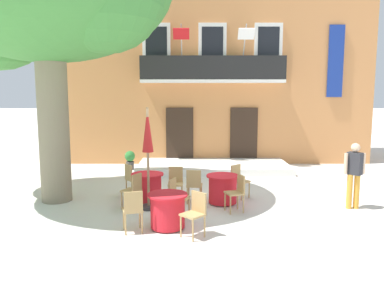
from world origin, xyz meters
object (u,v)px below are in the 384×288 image
Objects in this scene: cafe_chair_near_tree_2 at (238,179)px; cafe_table_front at (147,187)px; ground_planter_left at (129,159)px; cafe_umbrella at (147,143)px; cafe_chair_middle_1 at (194,211)px; cafe_chair_near_tree_0 at (193,184)px; cafe_table_near_tree at (222,189)px; pedestrian_near_entrance at (353,172)px; cafe_chair_middle_0 at (132,208)px; cafe_chair_middle_2 at (176,195)px; cafe_chair_near_tree_1 at (236,190)px; cafe_chair_front_0 at (131,177)px; cafe_chair_front_1 at (133,189)px; cafe_chair_front_2 at (175,181)px; cafe_table_middle at (167,211)px.

cafe_table_front is (-2.48, -0.38, -0.14)m from cafe_chair_near_tree_2.
ground_planter_left is (-3.65, 3.91, -0.13)m from cafe_chair_near_tree_2.
cafe_chair_middle_1 is at bearing -58.10° from cafe_umbrella.
cafe_chair_near_tree_0 is 1.68m from cafe_umbrella.
pedestrian_near_entrance reaches higher than cafe_table_near_tree.
cafe_chair_middle_0 is 1.00× the size of cafe_chair_middle_2.
pedestrian_near_entrance is at bearing 0.25° from cafe_umbrella.
cafe_chair_near_tree_0 is at bearing 179.57° from cafe_table_near_tree.
cafe_chair_near_tree_1 is 2.47m from cafe_table_front.
cafe_chair_near_tree_2 is 3.00m from cafe_chair_front_0.
cafe_table_front is (-0.84, 1.33, -0.14)m from cafe_chair_middle_2.
cafe_chair_front_2 is (1.02, 0.78, 0.00)m from cafe_chair_front_1.
cafe_table_near_tree is 0.34× the size of cafe_umbrella.
cafe_umbrella is at bearing -157.70° from cafe_chair_near_tree_0.
cafe_chair_front_0 is 0.55× the size of pedestrian_near_entrance.
cafe_chair_near_tree_1 is 3.16m from cafe_chair_front_0.
cafe_chair_front_2 is at bearing -65.57° from ground_planter_left.
pedestrian_near_entrance is at bearing 4.86° from cafe_chair_near_tree_1.
cafe_umbrella is (0.61, -1.23, 1.14)m from cafe_chair_front_0.
cafe_chair_front_0 is 1.29m from cafe_chair_front_1.
cafe_chair_near_tree_1 is 0.36× the size of cafe_umbrella.
pedestrian_near_entrance reaches higher than cafe_chair_middle_1.
cafe_umbrella reaches higher than cafe_chair_front_2.
cafe_chair_near_tree_1 and cafe_chair_front_2 have the same top height.
cafe_table_near_tree is at bearing 44.01° from cafe_chair_middle_2.
cafe_chair_middle_2 is at bearing -54.56° from cafe_chair_front_0.
cafe_chair_near_tree_1 is 6.24m from ground_planter_left.
cafe_chair_near_tree_0 is 1.05× the size of cafe_table_middle.
cafe_chair_front_1 reaches higher than cafe_table_middle.
ground_planter_left is at bearing 142.40° from pedestrian_near_entrance.
cafe_chair_near_tree_0 is 1.26m from cafe_chair_near_tree_1.
pedestrian_near_entrance is (4.00, -0.45, 0.41)m from cafe_chair_near_tree_0.
ground_planter_left is (-0.66, 3.73, -0.13)m from cafe_chair_front_0.
cafe_umbrella is at bearing -63.64° from cafe_chair_front_0.
cafe_table_middle is 0.95× the size of cafe_chair_middle_0.
cafe_chair_front_1 is (-1.53, 1.82, 0.00)m from cafe_chair_middle_1.
cafe_chair_front_1 and cafe_chair_front_2 have the same top height.
cafe_chair_front_2 is at bearing 101.08° from cafe_chair_middle_1.
cafe_umbrella is (-0.65, -0.74, 1.14)m from cafe_chair_front_2.
cafe_umbrella reaches higher than cafe_chair_near_tree_2.
cafe_chair_near_tree_0 is at bearing -61.75° from ground_planter_left.
cafe_chair_middle_1 and cafe_chair_middle_2 have the same top height.
cafe_table_front is (-2.30, 0.90, -0.14)m from cafe_chair_near_tree_1.
cafe_chair_near_tree_2 reaches higher than ground_planter_left.
cafe_chair_near_tree_1 is 1.05× the size of cafe_table_middle.
cafe_table_near_tree is 1.63m from cafe_chair_middle_2.
cafe_table_front is 0.95× the size of cafe_chair_front_0.
cafe_chair_middle_1 is at bearing -60.23° from cafe_chair_front_0.
cafe_chair_near_tree_0 is 1.05× the size of cafe_table_front.
cafe_chair_middle_1 is at bearing -78.92° from cafe_chair_front_2.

